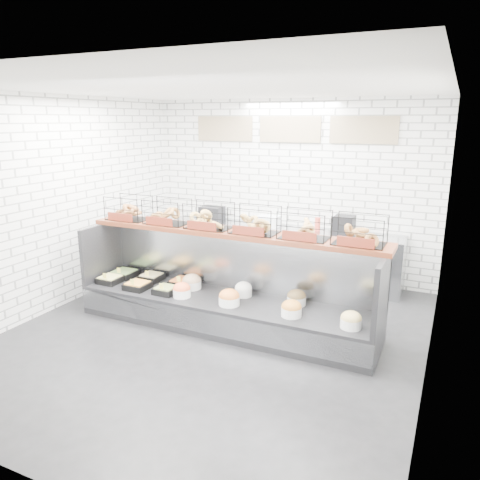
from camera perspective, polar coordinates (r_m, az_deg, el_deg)
The scene contains 5 objects.
ground at distance 6.07m, azimuth -3.21°, elevation -11.52°, with size 5.50×5.50×0.00m, color black.
room_shell at distance 6.02m, azimuth -0.75°, elevation 8.76°, with size 5.02×5.51×3.01m.
display_case at distance 6.22m, azimuth -1.89°, elevation -7.53°, with size 4.00×0.90×1.20m.
bagel_shelf at distance 6.05m, azimuth -1.06°, elevation 2.30°, with size 4.10×0.50×0.40m.
prep_counter at distance 7.99m, azimuth 4.96°, elevation -1.47°, with size 4.00×0.60×1.20m.
Camera 1 is at (2.61, -4.79, 2.66)m, focal length 35.00 mm.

